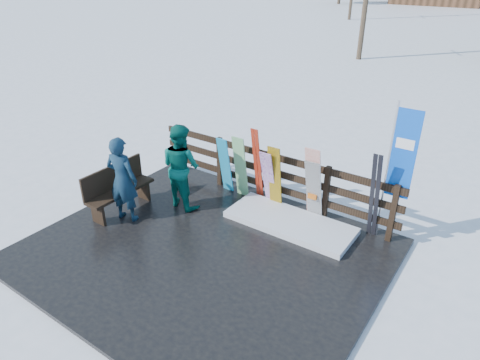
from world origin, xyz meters
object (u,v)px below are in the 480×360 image
Objects in this scene: snowboard_3 at (269,179)px; snowboard_4 at (314,191)px; person_back at (181,166)px; snowboard_0 at (225,165)px; person_front at (122,179)px; snowboard_5 at (313,185)px; rental_flag at (399,159)px; snowboard_2 at (275,178)px; snowboard_1 at (240,167)px; bench at (118,187)px.

snowboard_4 is at bearing 0.00° from snowboard_3.
person_back is at bearing -147.75° from snowboard_3.
person_front reaches higher than snowboard_0.
snowboard_5 is at bearing -0.00° from snowboard_0.
snowboard_3 is at bearing -173.59° from rental_flag.
snowboard_4 is (0.87, 0.00, -0.03)m from snowboard_2.
rental_flag is at bearing 6.82° from snowboard_2.
snowboard_1 is at bearing 180.00° from snowboard_3.
snowboard_5 is at bearing -153.32° from person_back.
snowboard_1 is 1.09× the size of snowboard_3.
person_back is (-0.40, -0.95, 0.24)m from snowboard_0.
snowboard_0 is at bearing -175.60° from rental_flag.
rental_flag is at bearing 4.97° from snowboard_1.
snowboard_3 is at bearing -141.92° from person_back.
person_back reaches higher than snowboard_3.
snowboard_2 is (2.60, 1.86, 0.19)m from bench.
person_back is at bearing -112.97° from snowboard_0.
snowboard_3 is 0.51× the size of rental_flag.
snowboard_1 is 0.88× the size of snowboard_5.
snowboard_0 is at bearing 180.00° from snowboard_5.
snowboard_1 is at bearing 46.80° from bench.
rental_flag is (3.11, 0.27, 0.89)m from snowboard_1.
person_back is (-1.51, -0.95, 0.25)m from snowboard_3.
person_front reaches higher than bench.
person_back reaches higher than snowboard_5.
snowboard_0 is 2.24m from person_front.
rental_flag reaches higher than snowboard_3.
snowboard_1 is 1.03× the size of snowboard_4.
snowboard_3 reaches higher than bench.
person_front is at bearing -115.71° from snowboard_0.
snowboard_1 is 0.85m from snowboard_2.
person_front is at bearing -146.95° from snowboard_4.
snowboard_5 is 0.95× the size of person_front.
rental_flag reaches higher than snowboard_0.
snowboard_5 is (3.45, 1.86, 0.29)m from bench.
snowboard_5 reaches higher than snowboard_3.
snowboard_2 is 0.86× the size of snowboard_5.
snowboard_5 is (0.99, -0.00, 0.16)m from snowboard_3.
snowboard_5 is (1.70, -0.00, 0.09)m from snowboard_1.
snowboard_3 is at bearing 37.21° from bench.
rental_flag is 1.46× the size of person_back.
person_front is (-3.07, -2.01, 0.06)m from snowboard_5.
snowboard_2 is 1.02× the size of snowboard_4.
snowboard_5 is at bearing 28.38° from bench.
snowboard_0 is at bearing -180.00° from snowboard_4.
snowboard_0 is at bearing -180.00° from snowboard_3.
snowboard_1 is (0.41, 0.00, 0.06)m from snowboard_0.
rental_flag is (2.26, 0.27, 0.90)m from snowboard_2.
rental_flag is at bearing 23.71° from bench.
person_front is (-1.37, -2.01, 0.16)m from snowboard_1.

